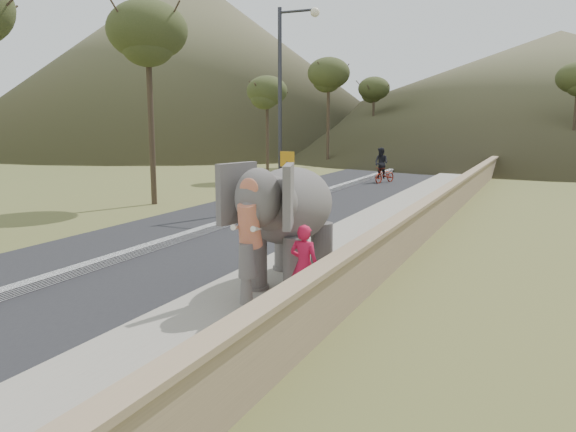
# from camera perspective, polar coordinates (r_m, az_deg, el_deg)

# --- Properties ---
(ground) EXTENTS (160.00, 160.00, 0.00)m
(ground) POSITION_cam_1_polar(r_m,az_deg,el_deg) (9.07, -11.99, -14.44)
(ground) COLOR olive
(ground) RESTS_ON ground
(road) EXTENTS (7.00, 120.00, 0.03)m
(road) POSITION_cam_1_polar(r_m,az_deg,el_deg) (19.72, -6.13, -0.95)
(road) COLOR black
(road) RESTS_ON ground
(median) EXTENTS (0.35, 120.00, 0.22)m
(median) POSITION_cam_1_polar(r_m,az_deg,el_deg) (19.70, -6.14, -0.68)
(median) COLOR black
(median) RESTS_ON ground
(walkway) EXTENTS (3.00, 120.00, 0.15)m
(walkway) POSITION_cam_1_polar(r_m,az_deg,el_deg) (17.68, 7.88, -2.05)
(walkway) COLOR #9E9687
(walkway) RESTS_ON ground
(parapet) EXTENTS (0.30, 120.00, 1.10)m
(parapet) POSITION_cam_1_polar(r_m,az_deg,el_deg) (17.18, 13.17, -0.95)
(parapet) COLOR tan
(parapet) RESTS_ON ground
(lamppost) EXTENTS (1.76, 0.36, 8.00)m
(lamppost) POSITION_cam_1_polar(r_m,az_deg,el_deg) (22.95, -0.12, 12.81)
(lamppost) COLOR #29282D
(lamppost) RESTS_ON ground
(signboard) EXTENTS (0.60, 0.08, 2.40)m
(signboard) POSITION_cam_1_polar(r_m,az_deg,el_deg) (22.60, -0.08, 4.65)
(signboard) COLOR #2D2D33
(signboard) RESTS_ON ground
(hill_left) EXTENTS (60.00, 60.00, 22.00)m
(hill_left) POSITION_cam_1_polar(r_m,az_deg,el_deg) (75.47, -10.19, 15.28)
(hill_left) COLOR brown
(hill_left) RESTS_ON ground
(hill_far) EXTENTS (80.00, 80.00, 14.00)m
(hill_far) POSITION_cam_1_polar(r_m,az_deg,el_deg) (76.61, 25.58, 11.41)
(hill_far) COLOR brown
(hill_far) RESTS_ON ground
(elephant_and_man) EXTENTS (2.24, 3.75, 2.66)m
(elephant_and_man) POSITION_cam_1_polar(r_m,az_deg,el_deg) (12.23, 0.22, -0.65)
(elephant_and_man) COLOR slate
(elephant_and_man) RESTS_ON ground
(motorcyclist) EXTENTS (1.33, 1.86, 2.05)m
(motorcyclist) POSITION_cam_1_polar(r_m,az_deg,el_deg) (33.08, 9.63, 4.74)
(motorcyclist) COLOR maroon
(motorcyclist) RESTS_ON ground
(trees) EXTENTS (48.05, 44.08, 8.79)m
(trees) POSITION_cam_1_polar(r_m,az_deg,el_deg) (34.65, 18.79, 9.64)
(trees) COLOR #473828
(trees) RESTS_ON ground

